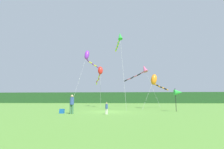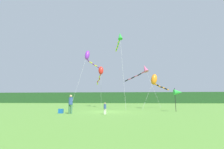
% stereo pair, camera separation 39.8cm
% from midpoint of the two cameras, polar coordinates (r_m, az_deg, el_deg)
% --- Properties ---
extents(ground_plane, '(120.00, 120.00, 0.00)m').
position_cam_midpoint_polar(ground_plane, '(17.97, -1.92, -13.22)').
color(ground_plane, '#5B9338').
extents(distant_treeline, '(108.00, 3.81, 4.11)m').
position_cam_midpoint_polar(distant_treeline, '(62.86, 2.14, -8.29)').
color(distant_treeline, '#234C23').
rests_on(distant_treeline, ground).
extents(person_adult, '(0.40, 0.40, 1.80)m').
position_cam_midpoint_polar(person_adult, '(16.05, -14.85, -9.85)').
color(person_adult, '#3F724C').
rests_on(person_adult, ground).
extents(person_child, '(0.23, 0.23, 1.07)m').
position_cam_midpoint_polar(person_child, '(15.01, -2.73, -11.78)').
color(person_child, silver).
rests_on(person_child, ground).
extents(cooler_box, '(0.43, 0.34, 0.43)m').
position_cam_midpoint_polar(cooler_box, '(16.91, -18.12, -12.32)').
color(cooler_box, '#1959B2').
rests_on(cooler_box, ground).
extents(banner_flag_pole, '(0.90, 0.70, 2.65)m').
position_cam_midpoint_polar(banner_flag_pole, '(19.97, 22.05, -5.97)').
color(banner_flag_pole, black).
rests_on(banner_flag_pole, ground).
extents(kite_rainbow, '(5.93, 6.91, 7.92)m').
position_cam_midpoint_polar(kite_rainbow, '(30.79, 10.47, 1.55)').
color(kite_rainbow, '#B2B2B2').
rests_on(kite_rainbow, ground).
extents(kite_red, '(2.36, 8.01, 7.71)m').
position_cam_midpoint_polar(kite_red, '(31.25, -4.70, 0.82)').
color(kite_red, '#B2B2B2').
rests_on(kite_red, ground).
extents(kite_purple, '(3.03, 8.09, 10.14)m').
position_cam_midpoint_polar(kite_purple, '(29.10, -9.07, 6.41)').
color(kite_purple, '#B2B2B2').
rests_on(kite_purple, ground).
extents(kite_orange, '(4.94, 4.70, 5.32)m').
position_cam_midpoint_polar(kite_orange, '(25.12, 14.55, -2.03)').
color(kite_orange, '#B2B2B2').
rests_on(kite_orange, ground).
extents(kite_green, '(1.73, 7.36, 11.94)m').
position_cam_midpoint_polar(kite_green, '(26.12, 2.27, 12.83)').
color(kite_green, '#B2B2B2').
rests_on(kite_green, ground).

